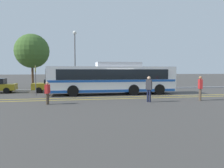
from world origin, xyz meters
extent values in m
plane|color=#423F3D|center=(0.00, 0.00, 0.00)|extent=(220.00, 220.00, 0.00)
cube|color=gold|center=(-0.55, -2.00, 0.00)|extent=(32.00, 0.20, 0.01)
cube|color=gold|center=(-0.55, -3.17, 0.00)|extent=(32.00, 0.20, 0.01)
cube|color=#99999E|center=(-0.55, 5.33, 0.07)|extent=(40.00, 0.36, 0.15)
cube|color=white|center=(-0.55, 0.20, 1.50)|extent=(12.02, 2.69, 2.35)
cube|color=black|center=(-0.55, 0.20, 1.94)|extent=(10.34, 2.72, 0.93)
cube|color=#194CA5|center=(-0.55, 0.20, 1.35)|extent=(11.78, 2.73, 0.20)
cube|color=#194CA5|center=(-0.55, 0.20, 0.44)|extent=(11.78, 2.72, 0.24)
cube|color=black|center=(-6.57, 0.25, 1.56)|extent=(0.06, 2.28, 1.68)
cube|color=black|center=(-6.57, 0.25, 2.52)|extent=(0.05, 1.82, 0.24)
cube|color=silver|center=(0.05, 0.20, 2.88)|extent=(4.22, 2.11, 0.41)
cube|color=black|center=(-6.85, 0.25, 0.55)|extent=(0.06, 1.95, 0.04)
cube|color=black|center=(-6.85, 0.25, 0.35)|extent=(0.06, 1.95, 0.04)
cylinder|color=black|center=(-4.28, -1.02, 0.50)|extent=(1.00, 0.29, 1.00)
cylinder|color=black|center=(-4.26, 1.48, 0.50)|extent=(1.00, 0.29, 1.00)
cylinder|color=black|center=(1.24, -1.06, 0.50)|extent=(1.00, 0.29, 1.00)
cylinder|color=black|center=(1.26, 1.43, 0.50)|extent=(1.00, 0.29, 1.00)
cylinder|color=black|center=(3.76, -1.08, 0.50)|extent=(1.00, 0.29, 1.00)
cylinder|color=black|center=(3.78, 1.41, 0.50)|extent=(1.00, 0.29, 1.00)
cylinder|color=black|center=(-10.73, 2.78, 0.30)|extent=(0.61, 0.22, 0.60)
cylinder|color=black|center=(-10.79, 4.51, 0.30)|extent=(0.61, 0.22, 0.60)
cube|color=olive|center=(-6.37, 3.48, 0.63)|extent=(4.05, 2.03, 0.66)
cube|color=black|center=(-6.27, 3.48, 1.17)|extent=(1.72, 1.74, 0.41)
cylinder|color=black|center=(-7.63, 2.60, 0.30)|extent=(0.61, 0.22, 0.60)
cylinder|color=black|center=(-7.58, 4.43, 0.30)|extent=(0.61, 0.22, 0.60)
cylinder|color=black|center=(-5.16, 2.53, 0.30)|extent=(0.61, 0.22, 0.60)
cylinder|color=black|center=(-5.11, 4.36, 0.30)|extent=(0.61, 0.22, 0.60)
cylinder|color=brown|center=(-6.01, -5.04, 0.37)|extent=(0.14, 0.14, 0.75)
cylinder|color=brown|center=(-6.07, -5.20, 0.37)|extent=(0.14, 0.14, 0.75)
cube|color=red|center=(-6.04, -5.12, 1.05)|extent=(0.35, 0.47, 0.59)
sphere|color=tan|center=(-6.04, -5.12, 1.44)|extent=(0.20, 0.20, 0.20)
cylinder|color=brown|center=(5.26, -5.28, 0.45)|extent=(0.14, 0.14, 0.91)
cylinder|color=brown|center=(5.22, -5.45, 0.45)|extent=(0.14, 0.14, 0.91)
cube|color=red|center=(5.24, -5.36, 1.26)|extent=(0.32, 0.46, 0.72)
sphere|color=#9E704C|center=(5.24, -5.36, 1.74)|extent=(0.25, 0.25, 0.25)
cylinder|color=#191E38|center=(1.15, -5.46, 0.45)|extent=(0.14, 0.14, 0.91)
cylinder|color=#191E38|center=(1.02, -5.35, 0.45)|extent=(0.14, 0.14, 0.91)
cube|color=#333338|center=(1.09, -5.40, 1.27)|extent=(0.47, 0.43, 0.72)
sphere|color=tan|center=(1.09, -5.40, 1.75)|extent=(0.25, 0.25, 0.25)
cylinder|color=#59595E|center=(-7.50, -0.27, 1.38)|extent=(0.07, 0.07, 2.75)
cube|color=yellow|center=(-7.50, -0.27, 2.42)|extent=(0.03, 0.40, 0.56)
cylinder|color=#59595E|center=(-3.91, 6.04, 3.26)|extent=(0.14, 0.14, 6.53)
sphere|color=silver|center=(-3.91, 6.04, 6.75)|extent=(0.45, 0.45, 0.45)
cylinder|color=#513823|center=(-9.13, 8.47, 1.57)|extent=(0.28, 0.28, 3.13)
sphere|color=#3D6028|center=(-9.13, 8.47, 4.72)|extent=(4.25, 4.25, 4.25)
camera|label=1|loc=(-4.56, -20.38, 2.30)|focal=35.00mm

